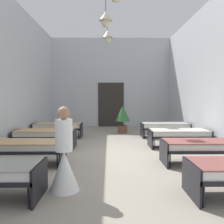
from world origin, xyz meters
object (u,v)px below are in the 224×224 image
(bed_right_row_2, at_px, (179,134))
(potted_plant, at_px, (123,116))
(bed_left_row_3, at_px, (58,127))
(bed_left_row_1, at_px, (24,147))
(bed_left_row_2, at_px, (45,134))
(bed_right_row_3, at_px, (165,126))
(bed_right_row_1, at_px, (202,146))
(nurse_near_aisle, at_px, (64,161))

(bed_right_row_2, distance_m, potted_plant, 3.47)
(bed_left_row_3, bearing_deg, bed_left_row_1, -90.00)
(bed_left_row_2, bearing_deg, bed_left_row_3, 90.00)
(bed_left_row_1, relative_size, bed_right_row_3, 1.00)
(bed_right_row_3, relative_size, potted_plant, 1.55)
(bed_left_row_1, distance_m, bed_left_row_2, 1.90)
(bed_right_row_2, height_order, bed_left_row_3, same)
(bed_right_row_1, height_order, potted_plant, potted_plant)
(potted_plant, bearing_deg, bed_right_row_1, -71.53)
(potted_plant, bearing_deg, bed_right_row_3, -34.64)
(bed_left_row_3, relative_size, bed_right_row_3, 1.00)
(bed_right_row_2, relative_size, bed_left_row_3, 1.00)
(bed_left_row_2, xyz_separation_m, nurse_near_aisle, (1.26, -3.48, 0.09))
(bed_left_row_1, distance_m, bed_right_row_2, 4.71)
(bed_left_row_2, relative_size, bed_right_row_3, 1.00)
(bed_right_row_1, height_order, bed_right_row_3, same)
(bed_left_row_3, height_order, potted_plant, potted_plant)
(bed_right_row_1, height_order, nurse_near_aisle, nurse_near_aisle)
(bed_left_row_1, height_order, bed_right_row_1, same)
(bed_right_row_2, height_order, nurse_near_aisle, nurse_near_aisle)
(bed_left_row_3, height_order, nurse_near_aisle, nurse_near_aisle)
(bed_left_row_2, bearing_deg, bed_right_row_3, 23.80)
(bed_left_row_2, xyz_separation_m, potted_plant, (2.66, 3.04, 0.33))
(bed_left_row_1, bearing_deg, bed_right_row_3, 41.42)
(bed_left_row_2, height_order, nurse_near_aisle, nurse_near_aisle)
(bed_right_row_3, bearing_deg, bed_right_row_1, -90.00)
(bed_right_row_3, relative_size, nurse_near_aisle, 1.28)
(bed_right_row_2, bearing_deg, potted_plant, 118.49)
(bed_right_row_1, xyz_separation_m, bed_right_row_3, (0.00, 3.80, 0.00))
(bed_left_row_1, bearing_deg, bed_left_row_2, 90.00)
(bed_right_row_1, relative_size, bed_right_row_3, 1.00)
(bed_left_row_2, bearing_deg, bed_right_row_1, -23.80)
(bed_left_row_1, relative_size, bed_right_row_2, 1.00)
(bed_right_row_3, xyz_separation_m, nurse_near_aisle, (-3.04, -5.38, 0.09))
(bed_right_row_1, distance_m, bed_right_row_2, 1.90)
(bed_right_row_2, relative_size, bed_right_row_3, 1.00)
(bed_left_row_1, relative_size, bed_left_row_3, 1.00)
(bed_right_row_1, bearing_deg, bed_left_row_2, 156.20)
(bed_left_row_3, xyz_separation_m, bed_right_row_3, (4.31, 0.00, 0.00))
(bed_left_row_1, distance_m, nurse_near_aisle, 2.03)
(bed_left_row_2, distance_m, nurse_near_aisle, 3.71)
(bed_left_row_2, bearing_deg, bed_left_row_1, -90.00)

